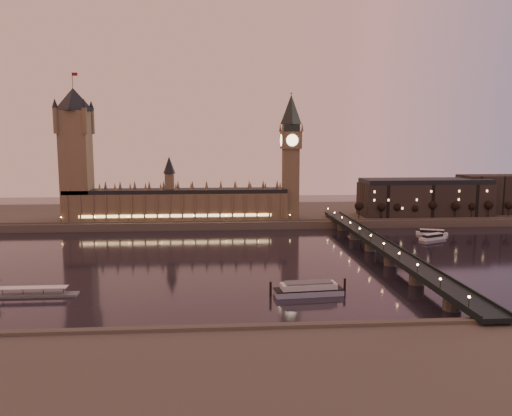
{
  "coord_description": "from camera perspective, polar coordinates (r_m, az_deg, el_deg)",
  "views": [
    {
      "loc": [
        -4.96,
        -290.6,
        70.64
      ],
      "look_at": [
        18.82,
        35.0,
        26.48
      ],
      "focal_mm": 35.0,
      "sensor_mm": 36.0,
      "label": 1
    }
  ],
  "objects": [
    {
      "name": "ground",
      "position": [
        299.1,
        -3.13,
        -5.97
      ],
      "size": [
        700.0,
        700.0,
        0.0
      ],
      "primitive_type": "plane",
      "color": "black",
      "rests_on": "ground"
    },
    {
      "name": "far_embankment",
      "position": [
        461.92,
        0.21,
        -0.72
      ],
      "size": [
        560.0,
        130.0,
        6.0
      ],
      "primitive_type": "cube",
      "color": "#423D35",
      "rests_on": "ground"
    },
    {
      "name": "near_embankment",
      "position": [
        138.42,
        11.87,
        -21.72
      ],
      "size": [
        560.0,
        110.0,
        6.0
      ],
      "primitive_type": "cube",
      "color": "#423D35",
      "rests_on": "ground"
    },
    {
      "name": "palace_of_westminster",
      "position": [
        415.98,
        -9.0,
        0.85
      ],
      "size": [
        180.0,
        26.62,
        52.0
      ],
      "color": "brown",
      "rests_on": "ground"
    },
    {
      "name": "victoria_tower",
      "position": [
        427.4,
        -19.93,
        6.6
      ],
      "size": [
        31.68,
        31.68,
        118.0
      ],
      "color": "brown",
      "rests_on": "ground"
    },
    {
      "name": "big_ben",
      "position": [
        415.84,
        4.0,
        6.76
      ],
      "size": [
        17.68,
        17.68,
        104.0
      ],
      "color": "brown",
      "rests_on": "ground"
    },
    {
      "name": "westminster_bridge",
      "position": [
        313.07,
        13.93,
        -4.53
      ],
      "size": [
        13.2,
        260.0,
        15.3
      ],
      "color": "black",
      "rests_on": "ground"
    },
    {
      "name": "city_block",
      "position": [
        469.03,
        21.08,
        1.26
      ],
      "size": [
        155.0,
        45.0,
        34.0
      ],
      "color": "black",
      "rests_on": "ground"
    },
    {
      "name": "bare_tree_0",
      "position": [
        419.71,
        11.9,
        0.0
      ],
      "size": [
        6.33,
        6.33,
        12.88
      ],
      "color": "black",
      "rests_on": "ground"
    },
    {
      "name": "bare_tree_1",
      "position": [
        424.31,
        13.94,
        0.03
      ],
      "size": [
        6.33,
        6.33,
        12.88
      ],
      "color": "black",
      "rests_on": "ground"
    },
    {
      "name": "bare_tree_2",
      "position": [
        429.43,
        15.92,
        0.05
      ],
      "size": [
        6.33,
        6.33,
        12.88
      ],
      "color": "black",
      "rests_on": "ground"
    },
    {
      "name": "bare_tree_3",
      "position": [
        435.06,
        17.86,
        0.07
      ],
      "size": [
        6.33,
        6.33,
        12.88
      ],
      "color": "black",
      "rests_on": "ground"
    },
    {
      "name": "bare_tree_4",
      "position": [
        441.17,
        19.75,
        0.08
      ],
      "size": [
        6.33,
        6.33,
        12.88
      ],
      "color": "black",
      "rests_on": "ground"
    },
    {
      "name": "bare_tree_5",
      "position": [
        447.75,
        21.59,
        0.1
      ],
      "size": [
        6.33,
        6.33,
        12.88
      ],
      "color": "black",
      "rests_on": "ground"
    },
    {
      "name": "bare_tree_6",
      "position": [
        454.78,
        23.37,
        0.12
      ],
      "size": [
        6.33,
        6.33,
        12.88
      ],
      "color": "black",
      "rests_on": "ground"
    },
    {
      "name": "bare_tree_7",
      "position": [
        462.23,
        25.09,
        0.14
      ],
      "size": [
        6.33,
        6.33,
        12.88
      ],
      "color": "black",
      "rests_on": "ground"
    },
    {
      "name": "bare_tree_8",
      "position": [
        470.09,
        26.76,
        0.15
      ],
      "size": [
        6.33,
        6.33,
        12.88
      ],
      "color": "black",
      "rests_on": "ground"
    },
    {
      "name": "cruise_boat_b",
      "position": [
        399.73,
        19.46,
        -2.65
      ],
      "size": [
        23.34,
        13.2,
        4.21
      ],
      "rotation": [
        0.0,
        0.0,
        -0.35
      ],
      "color": "silver",
      "rests_on": "ground"
    },
    {
      "name": "cruise_boat_c",
      "position": [
        381.16,
        19.56,
        -3.14
      ],
      "size": [
        22.09,
        14.29,
        4.32
      ],
      "rotation": [
        0.0,
        0.0,
        0.43
      ],
      "color": "silver",
      "rests_on": "ground"
    },
    {
      "name": "moored_barge",
      "position": [
        233.99,
        6.02,
        -9.19
      ],
      "size": [
        36.37,
        11.67,
        6.69
      ],
      "rotation": [
        0.0,
        0.0,
        0.09
      ],
      "color": "#94A2BC",
      "rests_on": "ground"
    },
    {
      "name": "pontoon_pier",
      "position": [
        252.72,
        -23.95,
        -8.95
      ],
      "size": [
        37.86,
        6.31,
        10.1
      ],
      "color": "#595B5E",
      "rests_on": "ground"
    }
  ]
}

